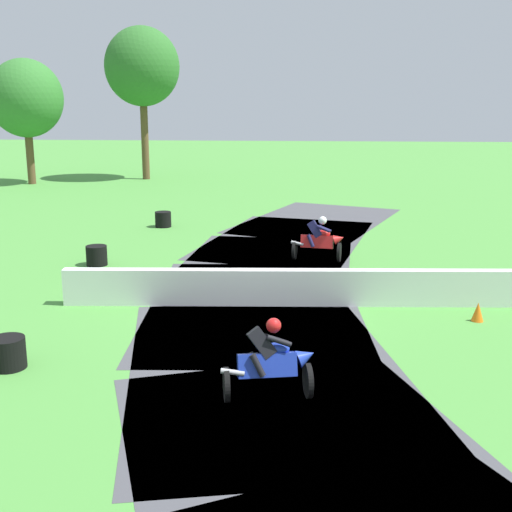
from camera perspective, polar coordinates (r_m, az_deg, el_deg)
name	(u,v)px	position (r m, az deg, el deg)	size (l,w,h in m)	color
ground_plane	(252,305)	(16.54, -0.35, -4.18)	(120.00, 120.00, 0.00)	#4C933D
track_asphalt	(298,305)	(16.55, 3.57, -4.17)	(10.02, 32.23, 0.01)	#47474C
safety_barrier	(469,288)	(17.15, 17.70, -2.62)	(0.30, 19.87, 0.90)	white
motorcycle_lead_red	(320,240)	(20.90, 5.45, 1.40)	(1.71, 0.92, 1.43)	black
motorcycle_chase_blue	(271,361)	(11.51, 1.30, -8.93)	(1.67, 1.02, 1.43)	black
tire_stack_near	(163,219)	(26.42, -7.92, 3.11)	(0.63, 0.63, 0.60)	black
tire_stack_mid_a	(97,256)	(20.82, -13.43, 0.04)	(0.63, 0.63, 0.60)	black
tire_stack_mid_b	(8,353)	(13.58, -20.38, -7.76)	(0.66, 0.66, 0.60)	black
traffic_cone	(478,312)	(16.13, 18.38, -4.54)	(0.28, 0.28, 0.44)	orange
tree_far_left	(26,99)	(40.87, -19.04, 12.57)	(4.18, 4.18, 7.05)	brown
tree_far_right	(142,67)	(41.59, -9.68, 15.59)	(4.41, 4.41, 8.99)	brown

